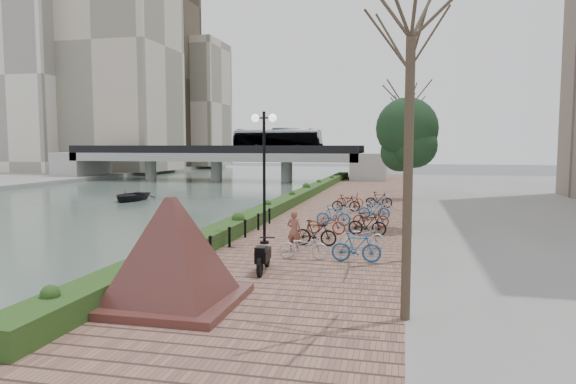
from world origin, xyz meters
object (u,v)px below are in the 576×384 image
(motorcycle, at_px, (264,256))
(granite_monument, at_px, (172,250))
(lamppost, at_px, (264,150))
(boat, at_px, (131,196))
(pedestrian, at_px, (294,231))

(motorcycle, bearing_deg, granite_monument, -115.28)
(lamppost, relative_size, boat, 1.30)
(boat, bearing_deg, motorcycle, -49.45)
(lamppost, height_order, pedestrian, lamppost)
(motorcycle, height_order, pedestrian, pedestrian)
(granite_monument, height_order, motorcycle, granite_monument)
(lamppost, xyz_separation_m, boat, (-15.76, 17.23, -3.79))
(motorcycle, xyz_separation_m, pedestrian, (0.26, 3.28, 0.26))
(lamppost, bearing_deg, pedestrian, -38.26)
(granite_monument, relative_size, boat, 1.27)
(motorcycle, relative_size, pedestrian, 1.06)
(motorcycle, xyz_separation_m, boat, (-16.95, 21.66, -0.56))
(granite_monument, distance_m, boat, 29.76)
(lamppost, height_order, motorcycle, lamppost)
(granite_monument, distance_m, motorcycle, 3.95)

